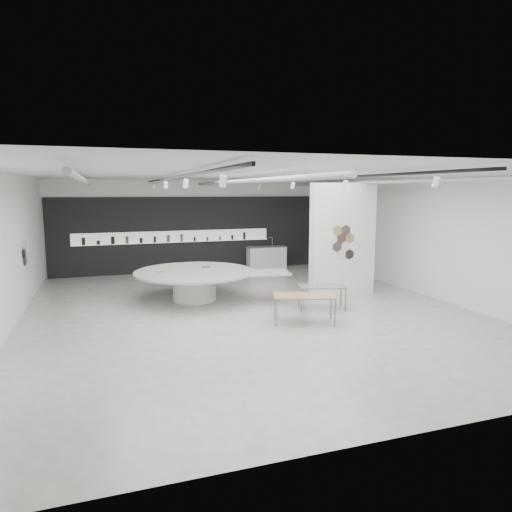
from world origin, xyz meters
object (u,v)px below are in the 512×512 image
object	(u,v)px
partition_column	(343,240)
display_island	(197,281)
kitchen_counter	(267,257)
sample_table_wood	(304,297)
sample_table_stone	(322,288)

from	to	relation	value
partition_column	display_island	xyz separation A→B (m)	(-4.62, 0.70, -1.19)
kitchen_counter	display_island	bearing A→B (deg)	-127.38
kitchen_counter	sample_table_wood	bearing A→B (deg)	-100.82
partition_column	sample_table_stone	size ratio (longest dim) A/B	2.49
partition_column	sample_table_stone	bearing A→B (deg)	-134.73
display_island	kitchen_counter	xyz separation A→B (m)	(4.03, 4.84, -0.12)
display_island	kitchen_counter	world-z (taller)	kitchen_counter
sample_table_wood	partition_column	bearing A→B (deg)	45.65
partition_column	kitchen_counter	bearing A→B (deg)	96.07
sample_table_wood	kitchen_counter	world-z (taller)	kitchen_counter
partition_column	sample_table_wood	distance (m)	3.75
sample_table_stone	kitchen_counter	xyz separation A→B (m)	(0.86, 7.01, -0.14)
sample_table_stone	kitchen_counter	size ratio (longest dim) A/B	0.84
partition_column	display_island	size ratio (longest dim) A/B	0.74
display_island	sample_table_wood	distance (m)	3.89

